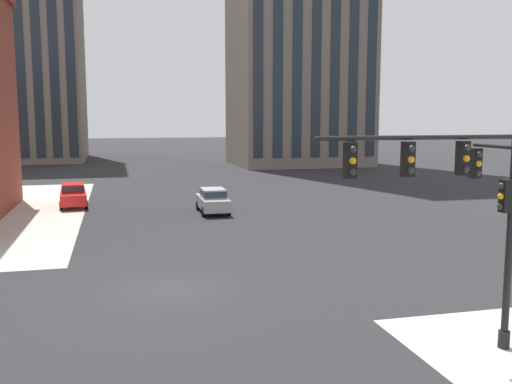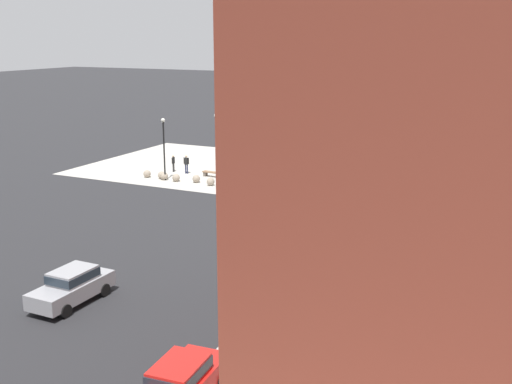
{
  "view_description": "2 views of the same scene",
  "coord_description": "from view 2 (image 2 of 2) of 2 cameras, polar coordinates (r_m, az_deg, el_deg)",
  "views": [
    {
      "loc": [
        -1.81,
        -20.96,
        6.44
      ],
      "look_at": [
        3.6,
        0.86,
        3.47
      ],
      "focal_mm": 39.79,
      "sensor_mm": 36.0,
      "label": 1
    },
    {
      "loc": [
        -15.72,
        37.99,
        12.58
      ],
      "look_at": [
        -0.7,
        6.91,
        3.91
      ],
      "focal_mm": 44.23,
      "sensor_mm": 36.0,
      "label": 2
    }
  ],
  "objects": [
    {
      "name": "ground_plane",
      "position": [
        42.99,
        3.16,
        -2.94
      ],
      "size": [
        320.0,
        320.0,
        0.0
      ],
      "primitive_type": "plane",
      "color": "#262628"
    },
    {
      "name": "sidewalk_corner_slab",
      "position": [
        62.6,
        -5.26,
        2.45
      ],
      "size": [
        20.0,
        19.0,
        0.02
      ],
      "primitive_type": "cube",
      "color": "#B7B2A8",
      "rests_on": "ground"
    },
    {
      "name": "traffic_signal_main",
      "position": [
        51.8,
        -1.0,
        4.93
      ],
      "size": [
        5.88,
        2.09,
        6.37
      ],
      "color": "black",
      "rests_on": "ground"
    },
    {
      "name": "bollard_sphere_curb_a",
      "position": [
        53.92,
        -4.13,
        0.94
      ],
      "size": [
        0.67,
        0.67,
        0.67
      ],
      "primitive_type": "sphere",
      "color": "gray",
      "rests_on": "ground"
    },
    {
      "name": "bollard_sphere_curb_b",
      "position": [
        55.13,
        -5.42,
        1.2
      ],
      "size": [
        0.67,
        0.67,
        0.67
      ],
      "primitive_type": "sphere",
      "color": "gray",
      "rests_on": "ground"
    },
    {
      "name": "bollard_sphere_curb_c",
      "position": [
        55.71,
        -7.24,
        1.29
      ],
      "size": [
        0.67,
        0.67,
        0.67
      ],
      "primitive_type": "sphere",
      "color": "gray",
      "rests_on": "ground"
    },
    {
      "name": "bollard_sphere_curb_d",
      "position": [
        56.46,
        -8.3,
        1.42
      ],
      "size": [
        0.67,
        0.67,
        0.67
      ],
      "primitive_type": "sphere",
      "color": "gray",
      "rests_on": "ground"
    },
    {
      "name": "bollard_sphere_curb_e",
      "position": [
        56.89,
        -8.53,
        1.51
      ],
      "size": [
        0.67,
        0.67,
        0.67
      ],
      "primitive_type": "sphere",
      "color": "gray",
      "rests_on": "ground"
    },
    {
      "name": "bollard_sphere_curb_f",
      "position": [
        57.68,
        -9.82,
        1.63
      ],
      "size": [
        0.67,
        0.67,
        0.67
      ],
      "primitive_type": "sphere",
      "color": "gray",
      "rests_on": "ground"
    },
    {
      "name": "bench_near_signal",
      "position": [
        57.18,
        -4.02,
        1.69
      ],
      "size": [
        1.82,
        0.58,
        0.49
      ],
      "color": "#8E6B4C",
      "rests_on": "ground"
    },
    {
      "name": "pedestrian_near_bench",
      "position": [
        59.58,
        -7.48,
        2.69
      ],
      "size": [
        0.28,
        0.53,
        1.61
      ],
      "color": "#333333",
      "rests_on": "ground"
    },
    {
      "name": "pedestrian_at_curb",
      "position": [
        58.62,
        -6.32,
        2.64
      ],
      "size": [
        0.55,
        0.24,
        1.76
      ],
      "color": "#232847",
      "rests_on": "ground"
    },
    {
      "name": "street_lamp_corner_near",
      "position": [
        53.1,
        -3.59,
        4.56
      ],
      "size": [
        0.36,
        0.36,
        6.17
      ],
      "color": "black",
      "rests_on": "ground"
    },
    {
      "name": "street_lamp_mid_sidewalk",
      "position": [
        55.67,
        -8.34,
        4.51
      ],
      "size": [
        0.36,
        0.36,
        5.52
      ],
      "color": "black",
      "rests_on": "ground"
    },
    {
      "name": "car_main_northbound_near",
      "position": [
        22.87,
        -6.81,
        -16.66
      ],
      "size": [
        2.14,
        4.52,
        1.68
      ],
      "color": "red",
      "rests_on": "ground"
    },
    {
      "name": "car_main_northbound_far",
      "position": [
        31.71,
        -16.3,
        -8.07
      ],
      "size": [
        1.92,
        4.42,
        1.68
      ],
      "color": "#99999E",
      "rests_on": "ground"
    },
    {
      "name": "car_main_southbound_far",
      "position": [
        68.61,
        8.16,
        4.17
      ],
      "size": [
        2.12,
        4.51,
        1.68
      ],
      "color": "#1E6B3D",
      "rests_on": "ground"
    }
  ]
}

